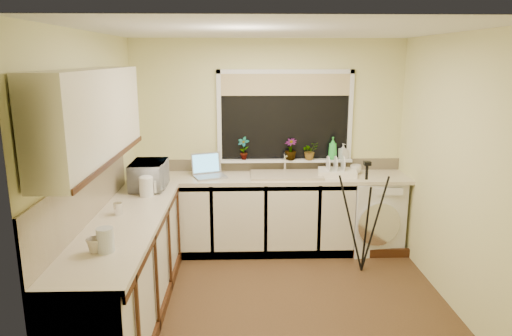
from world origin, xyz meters
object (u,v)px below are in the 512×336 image
(kettle, at_px, (146,187))
(tripod, at_px, (364,217))
(steel_jar, at_px, (118,209))
(plant_d, at_px, (310,151))
(glass_jug, at_px, (105,240))
(microwave, at_px, (149,175))
(cup_left, at_px, (94,245))
(laptop, at_px, (208,170))
(soap_bottle_green, at_px, (333,148))
(soap_bottle_clear, at_px, (343,151))
(dish_rack, at_px, (337,173))
(washing_machine, at_px, (372,214))
(plant_a, at_px, (243,148))
(plant_c, at_px, (291,149))
(cup_back, at_px, (356,169))

(kettle, relative_size, tripod, 0.15)
(steel_jar, bearing_deg, plant_d, 38.79)
(glass_jug, bearing_deg, tripod, 34.11)
(microwave, height_order, cup_left, microwave)
(laptop, distance_m, steel_jar, 1.51)
(kettle, height_order, soap_bottle_green, soap_bottle_green)
(glass_jug, xyz_separation_m, soap_bottle_clear, (2.17, 2.35, 0.16))
(dish_rack, height_order, tripod, tripod)
(kettle, bearing_deg, tripod, 3.85)
(soap_bottle_green, bearing_deg, microwave, -161.75)
(washing_machine, bearing_deg, plant_a, 164.02)
(steel_jar, relative_size, soap_bottle_green, 0.39)
(plant_c, distance_m, soap_bottle_clear, 0.63)
(tripod, bearing_deg, microwave, 152.60)
(washing_machine, bearing_deg, dish_rack, 171.01)
(plant_c, bearing_deg, tripod, -48.87)
(plant_a, bearing_deg, plant_d, -2.07)
(steel_jar, height_order, cup_back, cup_back)
(plant_c, height_order, soap_bottle_clear, plant_c)
(dish_rack, distance_m, tripod, 0.73)
(kettle, distance_m, plant_c, 1.80)
(laptop, distance_m, soap_bottle_green, 1.49)
(plant_d, bearing_deg, plant_a, 177.93)
(washing_machine, relative_size, tripod, 0.71)
(glass_jug, xyz_separation_m, plant_a, (0.98, 2.35, 0.20))
(steel_jar, xyz_separation_m, microwave, (0.11, 0.85, 0.09))
(washing_machine, height_order, plant_a, plant_a)
(tripod, bearing_deg, soap_bottle_clear, 70.91)
(laptop, xyz_separation_m, kettle, (-0.55, -0.78, 0.02))
(plant_c, bearing_deg, laptop, -169.79)
(glass_jug, height_order, soap_bottle_green, soap_bottle_green)
(washing_machine, relative_size, cup_back, 6.24)
(soap_bottle_clear, relative_size, cup_left, 1.65)
(steel_jar, bearing_deg, soap_bottle_clear, 34.06)
(plant_a, relative_size, plant_d, 1.29)
(glass_jug, height_order, cup_left, glass_jug)
(plant_d, relative_size, soap_bottle_green, 0.79)
(tripod, distance_m, soap_bottle_clear, 1.00)
(tripod, relative_size, cup_back, 8.78)
(laptop, distance_m, dish_rack, 1.49)
(laptop, bearing_deg, kettle, -146.22)
(laptop, bearing_deg, plant_a, 5.65)
(plant_d, relative_size, cup_back, 1.53)
(glass_jug, relative_size, microwave, 0.34)
(steel_jar, height_order, plant_c, plant_c)
(microwave, bearing_deg, plant_a, -55.08)
(laptop, xyz_separation_m, plant_a, (0.41, 0.20, 0.22))
(steel_jar, bearing_deg, cup_left, -87.00)
(tripod, distance_m, steel_jar, 2.48)
(steel_jar, distance_m, cup_back, 2.79)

